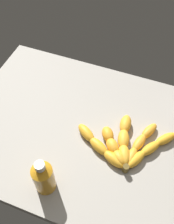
% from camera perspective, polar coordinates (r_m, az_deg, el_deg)
% --- Properties ---
extents(ground_plane, '(0.94, 0.63, 0.04)m').
position_cam_1_polar(ground_plane, '(0.92, 1.40, -5.06)').
color(ground_plane, gray).
extents(banana_bunch, '(0.34, 0.22, 0.04)m').
position_cam_1_polar(banana_bunch, '(0.87, 8.06, -6.95)').
color(banana_bunch, gold).
rests_on(banana_bunch, ground_plane).
extents(honey_bottle, '(0.06, 0.06, 0.15)m').
position_cam_1_polar(honey_bottle, '(0.77, -9.42, -13.69)').
color(honey_bottle, orange).
rests_on(honey_bottle, ground_plane).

